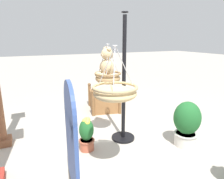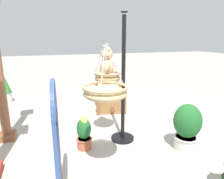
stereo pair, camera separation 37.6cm
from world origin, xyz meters
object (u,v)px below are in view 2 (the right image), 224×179
potted_plant_bushy_green (84,133)px  potted_plant_trailing_ivy (6,89)px  hanging_basket_left_high (105,92)px  display_pole_central (123,104)px  potted_plant_fern_front (187,126)px  display_sign_board (56,134)px  wooden_planter_box (110,100)px  teddy_bear (106,64)px  hanging_basket_with_teddy (107,77)px

potted_plant_bushy_green → potted_plant_trailing_ivy: bearing=26.6°
hanging_basket_left_high → potted_plant_bushy_green: size_ratio=1.15×
display_pole_central → potted_plant_bushy_green: display_pole_central is taller
potted_plant_fern_front → potted_plant_trailing_ivy: size_ratio=1.04×
potted_plant_trailing_ivy → potted_plant_fern_front: bearing=-139.7°
potted_plant_trailing_ivy → display_sign_board: bearing=-165.2°
hanging_basket_left_high → display_pole_central: bearing=-34.3°
wooden_planter_box → potted_plant_bushy_green: wooden_planter_box is taller
display_pole_central → display_sign_board: (-1.19, 1.26, 0.18)m
potted_plant_fern_front → teddy_bear: bearing=54.5°
teddy_bear → potted_plant_fern_front: (-0.84, -1.18, -1.00)m
teddy_bear → potted_plant_trailing_ivy: (3.10, 2.16, -1.03)m
display_sign_board → display_pole_central: bearing=-46.8°
potted_plant_trailing_ivy → potted_plant_bushy_green: bearing=-153.4°
display_pole_central → teddy_bear: bearing=61.4°
hanging_basket_left_high → wooden_planter_box: hanging_basket_left_high is taller
potted_plant_bushy_green → hanging_basket_left_high: bearing=-170.0°
display_pole_central → potted_plant_fern_front: display_pole_central is taller
hanging_basket_left_high → wooden_planter_box: size_ratio=0.69×
wooden_planter_box → display_sign_board: (-2.85, 1.56, 0.62)m
potted_plant_bushy_green → display_sign_board: bearing=155.3°
wooden_planter_box → potted_plant_bushy_green: size_ratio=1.67×
hanging_basket_with_teddy → potted_plant_fern_front: size_ratio=0.87×
display_sign_board → wooden_planter_box: bearing=-28.7°
teddy_bear → potted_plant_fern_front: bearing=-125.5°
hanging_basket_left_high → potted_plant_fern_front: 1.73m
teddy_bear → potted_plant_bushy_green: 1.26m
potted_plant_bushy_green → display_sign_board: size_ratio=0.40×
hanging_basket_with_teddy → display_sign_board: hanging_basket_with_teddy is taller
potted_plant_trailing_ivy → display_sign_board: size_ratio=0.53×
potted_plant_bushy_green → wooden_planter_box: bearing=-31.1°
wooden_planter_box → display_sign_board: size_ratio=0.67×
display_pole_central → teddy_bear: display_pole_central is taller
teddy_bear → potted_plant_bushy_green: size_ratio=0.90×
teddy_bear → wooden_planter_box: (1.51, -0.57, -1.17)m
potted_plant_bushy_green → display_sign_board: (-1.10, 0.50, 0.59)m
potted_plant_fern_front → potted_plant_bushy_green: bearing=70.1°
display_pole_central → potted_plant_trailing_ivy: size_ratio=2.94×
teddy_bear → display_sign_board: 1.75m
potted_plant_trailing_ivy → wooden_planter_box: bearing=-120.1°
display_pole_central → teddy_bear: size_ratio=4.28×
display_pole_central → potted_plant_fern_front: size_ratio=2.82×
wooden_planter_box → potted_plant_bushy_green: 2.04m
teddy_bear → potted_plant_fern_front: size_ratio=0.66×
hanging_basket_with_teddy → hanging_basket_left_high: hanging_basket_left_high is taller
hanging_basket_with_teddy → potted_plant_fern_front: 1.62m
potted_plant_fern_front → potted_plant_trailing_ivy: (3.94, 3.34, -0.03)m
hanging_basket_with_teddy → teddy_bear: 0.24m
display_sign_board → hanging_basket_with_teddy: bearing=-37.2°
potted_plant_trailing_ivy → hanging_basket_left_high: bearing=-156.4°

